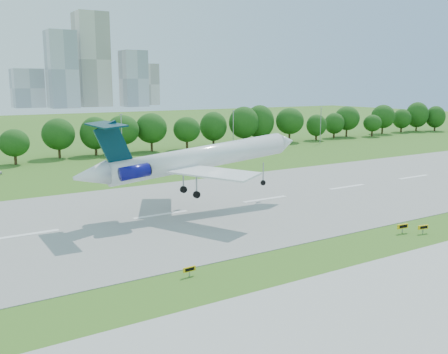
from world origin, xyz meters
TOP-DOWN VIEW (x-y plane):
  - ground at (0.00, 0.00)m, footprint 600.00×600.00m
  - runway at (0.00, 25.00)m, footprint 400.00×45.00m
  - taxiway at (0.00, -18.00)m, footprint 400.00×23.00m
  - tree_line at (0.00, 92.00)m, footprint 288.40×8.40m
  - light_poles at (-2.50, 82.00)m, footprint 175.90×0.25m
  - skyline at (100.16, 390.61)m, footprint 127.00×52.00m
  - airliner at (5.24, 25.01)m, footprint 39.24×28.57m
  - taxi_sign_left at (-7.88, 0.59)m, footprint 1.49×0.26m
  - taxi_sign_centre at (24.08, -0.95)m, footprint 1.80×0.44m
  - taxi_sign_right at (26.32, -2.53)m, footprint 1.64×0.48m

SIDE VIEW (x-z plane):
  - ground at x=0.00m, z-range 0.00..0.00m
  - runway at x=0.00m, z-range 0.00..0.08m
  - taxiway at x=0.00m, z-range 0.00..0.08m
  - taxi_sign_left at x=-7.88m, z-range 0.25..1.29m
  - taxi_sign_right at x=26.32m, z-range 0.27..1.42m
  - taxi_sign_centre at x=24.08m, z-range 0.30..1.55m
  - tree_line at x=0.00m, z-range 0.99..11.39m
  - light_poles at x=-2.50m, z-range 0.24..12.43m
  - airliner at x=5.24m, z-range 2.20..14.64m
  - skyline at x=100.16m, z-range -9.54..70.46m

